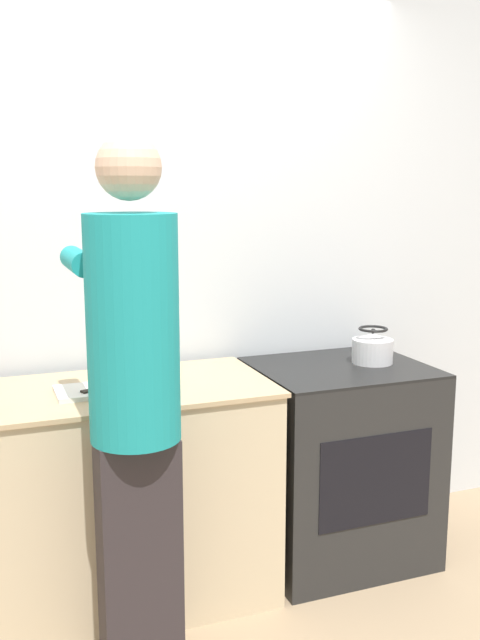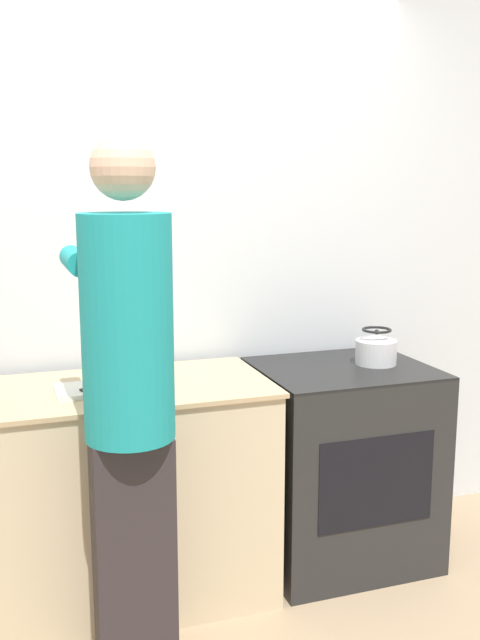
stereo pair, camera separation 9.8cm
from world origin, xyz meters
TOP-DOWN VIEW (x-y plane):
  - ground_plane at (0.00, 0.00)m, footprint 12.00×12.00m
  - wall_back at (0.00, 0.69)m, footprint 8.00×0.05m
  - counter at (-0.39, 0.30)m, footprint 1.68×0.63m
  - oven at (0.85, 0.31)m, footprint 0.74×0.63m
  - person at (-0.18, -0.19)m, footprint 0.33×0.57m
  - cutting_board at (-0.19, 0.26)m, footprint 0.38×0.20m
  - knife at (-0.19, 0.25)m, footprint 0.23×0.12m
  - kettle at (1.00, 0.32)m, footprint 0.18×0.18m

SIDE VIEW (x-z plane):
  - ground_plane at x=0.00m, z-range 0.00..0.00m
  - oven at x=0.85m, z-range 0.00..0.89m
  - counter at x=-0.39m, z-range 0.00..0.89m
  - cutting_board at x=-0.19m, z-range 0.89..0.91m
  - knife at x=-0.19m, z-range 0.91..0.92m
  - kettle at x=1.00m, z-range 0.87..1.03m
  - person at x=-0.18m, z-range 0.09..1.91m
  - wall_back at x=0.00m, z-range 0.00..2.60m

